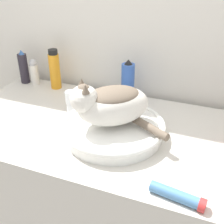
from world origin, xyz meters
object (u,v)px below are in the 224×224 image
deodorant_stick (34,72)px  faucet (73,102)px  shampoo_bottle_tall (55,70)px  cream_tube (178,196)px  cat (110,103)px  spray_bottle_trigger (128,82)px  hairspray_can_black (24,68)px

deodorant_stick → faucet: bearing=-32.1°
shampoo_bottle_tall → cream_tube: 0.89m
cat → faucet: bearing=-64.3°
spray_bottle_trigger → faucet: bearing=-128.9°
cat → spray_bottle_trigger: (-0.04, 0.30, -0.05)m
shampoo_bottle_tall → cream_tube: bearing=-37.0°
hairspray_can_black → cream_tube: hairspray_can_black is taller
cat → shampoo_bottle_tall: cat is taller
hairspray_can_black → cream_tube: size_ratio=1.10×
spray_bottle_trigger → hairspray_can_black: spray_bottle_trigger is taller
faucet → spray_bottle_trigger: bearing=72.9°
deodorant_stick → cream_tube: size_ratio=0.84×
cat → spray_bottle_trigger: bearing=-123.0°
deodorant_stick → shampoo_bottle_tall: bearing=0.0°
cream_tube → spray_bottle_trigger: bearing=121.5°
spray_bottle_trigger → hairspray_can_black: (-0.57, 0.00, -0.01)m
spray_bottle_trigger → hairspray_can_black: bearing=180.0°
cream_tube → deodorant_stick: bearing=147.3°
cat → cream_tube: cat is taller
cat → shampoo_bottle_tall: 0.52m
shampoo_bottle_tall → cream_tube: (0.71, -0.53, -0.08)m
cat → deodorant_stick: size_ratio=2.75×
cat → faucet: size_ratio=3.02×
deodorant_stick → spray_bottle_trigger: spray_bottle_trigger is taller
deodorant_stick → hairspray_can_black: hairspray_can_black is taller
hairspray_can_black → cream_tube: (0.90, -0.53, -0.06)m
deodorant_stick → shampoo_bottle_tall: 0.13m
spray_bottle_trigger → cream_tube: (0.33, -0.53, -0.08)m
deodorant_stick → shampoo_bottle_tall: size_ratio=0.67×
deodorant_stick → spray_bottle_trigger: (0.51, 0.00, 0.02)m
cat → hairspray_can_black: bearing=-66.4°
spray_bottle_trigger → shampoo_bottle_tall: shampoo_bottle_tall is taller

